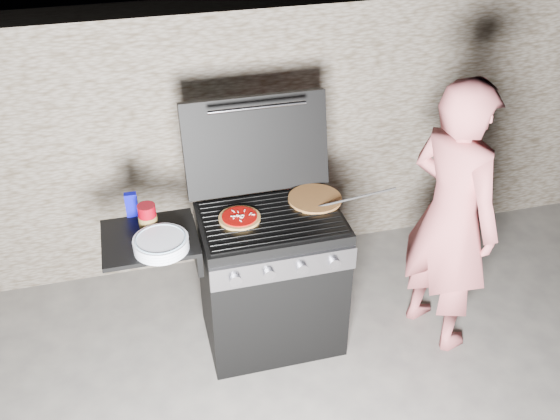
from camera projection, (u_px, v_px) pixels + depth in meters
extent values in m
plane|color=#4B4845|center=(272.00, 335.00, 3.96)|extent=(50.00, 50.00, 0.00)
cube|color=gray|center=(235.00, 135.00, 4.30)|extent=(8.00, 0.35, 1.80)
cylinder|color=#B67B39|center=(315.00, 199.00, 3.59)|extent=(0.40, 0.40, 0.02)
cylinder|color=maroon|center=(148.00, 217.00, 3.33)|extent=(0.10, 0.10, 0.15)
cube|color=#050593|center=(132.00, 205.00, 3.44)|extent=(0.07, 0.04, 0.14)
cylinder|color=white|center=(161.00, 244.00, 3.20)|extent=(0.36, 0.36, 0.07)
imported|color=#C05D61|center=(451.00, 218.00, 3.54)|extent=(0.59, 0.72, 1.71)
cylinder|color=#242424|center=(353.00, 198.00, 3.52)|extent=(0.50, 0.06, 0.10)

